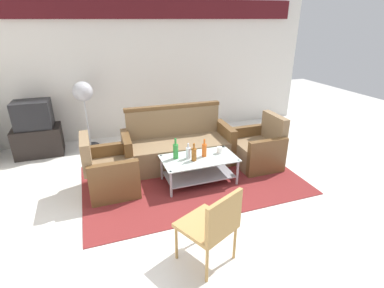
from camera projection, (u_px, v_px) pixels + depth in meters
ground_plane at (221, 203)px, 3.96m from camera, size 14.00×14.00×0.00m
wall_back at (161, 62)px, 6.02m from camera, size 6.52×0.19×2.80m
rug at (192, 180)px, 4.54m from camera, size 3.24×2.02×0.01m
couch at (178, 147)px, 4.93m from camera, size 1.83×0.81×0.96m
armchair_left at (110, 173)px, 4.15m from camera, size 0.70×0.76×0.85m
armchair_right at (258, 149)px, 4.90m from camera, size 0.71×0.77×0.85m
coffee_table at (199, 166)px, 4.37m from camera, size 1.10×0.60×0.40m
bottle_orange at (204, 150)px, 4.33m from camera, size 0.07×0.07×0.27m
bottle_green at (176, 151)px, 4.25m from camera, size 0.08×0.08×0.32m
bottle_clear at (188, 153)px, 4.27m from camera, size 0.07×0.07×0.24m
bottle_brown at (194, 154)px, 4.20m from camera, size 0.07×0.07×0.27m
cup at (219, 150)px, 4.45m from camera, size 0.08×0.08×0.10m
tv_stand at (39, 141)px, 5.31m from camera, size 0.80×0.50×0.52m
television at (33, 114)px, 5.11m from camera, size 0.62×0.47×0.48m
pedestal_fan at (83, 95)px, 5.32m from camera, size 0.36×0.36×1.27m
wicker_chair at (213, 223)px, 2.81m from camera, size 0.64×0.64×0.84m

